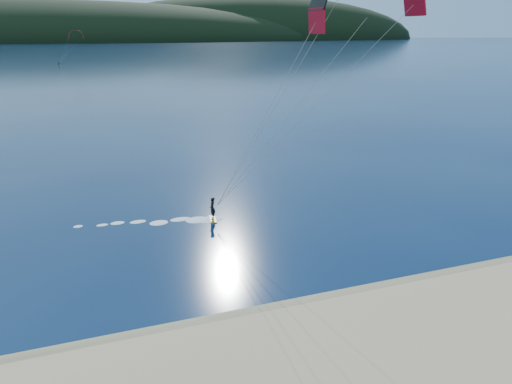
# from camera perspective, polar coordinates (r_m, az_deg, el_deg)

# --- Properties ---
(wet_sand) EXTENTS (220.00, 2.50, 0.10)m
(wet_sand) POSITION_cam_1_polar(r_m,az_deg,el_deg) (23.89, -0.31, -16.13)
(wet_sand) COLOR olive
(wet_sand) RESTS_ON ground
(headland) EXTENTS (1200.00, 310.00, 140.00)m
(headland) POSITION_cam_1_polar(r_m,az_deg,el_deg) (759.31, -19.22, 17.63)
(headland) COLOR black
(headland) RESTS_ON ground
(kitesurfer_near) EXTENTS (23.36, 8.98, 17.68)m
(kitesurfer_near) POSITION_cam_1_polar(r_m,az_deg,el_deg) (30.63, 12.74, 19.71)
(kitesurfer_near) COLOR orange
(kitesurfer_near) RESTS_ON ground
(kitesurfer_far) EXTENTS (11.96, 7.08, 14.26)m
(kitesurfer_far) POSITION_cam_1_polar(r_m,az_deg,el_deg) (210.03, -21.85, 17.64)
(kitesurfer_far) COLOR orange
(kitesurfer_far) RESTS_ON ground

